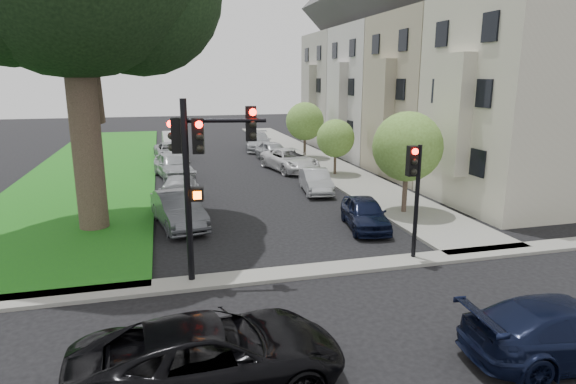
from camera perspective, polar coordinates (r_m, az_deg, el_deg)
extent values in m
plane|color=black|center=(14.09, 5.30, -12.57)|extent=(140.00, 140.00, 0.00)
cube|color=#1B5B18|center=(36.67, -21.68, 2.88)|extent=(8.00, 44.00, 0.12)
cube|color=gray|center=(38.07, 2.57, 4.18)|extent=(3.50, 44.00, 0.12)
cube|color=gray|center=(15.79, 2.80, -9.33)|extent=(60.00, 1.00, 0.12)
cube|color=#B0AA94|center=(26.13, 26.07, 9.53)|extent=(7.00, 7.40, 10.00)
cube|color=#B0AA94|center=(23.85, 18.82, 8.72)|extent=(0.70, 2.20, 5.50)
cube|color=black|center=(23.97, 19.61, 11.08)|extent=(0.08, 3.60, 6.00)
cube|color=#9F9384|center=(32.21, 17.32, 10.76)|extent=(7.00, 7.40, 10.00)
cube|color=#9F9384|center=(30.38, 10.98, 10.04)|extent=(0.70, 2.20, 5.50)
cube|color=black|center=(30.48, 11.59, 11.91)|extent=(0.08, 3.60, 6.00)
cube|color=#AEA194|center=(38.78, 11.41, 11.44)|extent=(7.00, 7.40, 10.00)
cube|color=#AEA194|center=(37.28, 5.95, 10.79)|extent=(0.70, 2.20, 5.50)
cube|color=black|center=(37.36, 6.42, 12.32)|extent=(0.08, 3.60, 6.00)
cube|color=gray|center=(45.65, 7.22, 11.85)|extent=(7.00, 7.40, 10.00)
cube|color=#49494A|center=(46.07, 7.51, 21.18)|extent=(7.00, 7.55, 7.00)
cube|color=gray|center=(44.38, 2.49, 11.26)|extent=(0.70, 2.20, 5.50)
cube|color=black|center=(44.44, 2.88, 12.55)|extent=(0.08, 3.60, 6.00)
cylinder|color=#2F211A|center=(20.83, -22.91, 7.15)|extent=(1.17, 1.17, 8.54)
cylinder|color=#2F211A|center=(22.67, 13.67, 0.19)|extent=(0.22, 0.22, 2.25)
sphere|color=#537C2C|center=(22.31, 13.96, 5.25)|extent=(3.15, 3.15, 3.15)
cylinder|color=#2F211A|center=(30.99, 5.59, 3.51)|extent=(0.17, 0.17, 1.72)
sphere|color=#537C2C|center=(30.77, 5.65, 6.35)|extent=(2.41, 2.41, 2.41)
cylinder|color=#2F211A|center=(37.32, 1.99, 5.52)|extent=(0.21, 0.21, 2.08)
sphere|color=#537C2C|center=(37.11, 2.01, 8.37)|extent=(2.91, 2.91, 2.91)
cylinder|color=black|center=(14.48, -11.81, -0.31)|extent=(0.23, 0.23, 5.59)
cylinder|color=black|center=(14.24, -7.42, 8.40)|extent=(2.35, 0.56, 0.13)
cube|color=black|center=(14.21, -10.62, 6.53)|extent=(0.37, 0.33, 1.02)
cube|color=black|center=(14.37, -4.41, 8.09)|extent=(0.37, 0.33, 1.02)
cube|color=black|center=(14.44, -13.05, 6.53)|extent=(0.33, 0.37, 1.02)
sphere|color=#FF0C05|center=(14.01, -10.63, 7.85)|extent=(0.21, 0.21, 0.21)
sphere|color=black|center=(14.09, -10.51, 5.07)|extent=(0.21, 0.21, 0.21)
cube|color=black|center=(14.50, -10.75, -0.25)|extent=(0.42, 0.33, 0.41)
cube|color=#FF5905|center=(14.35, -10.70, -0.39)|extent=(0.24, 0.03, 0.24)
cylinder|color=black|center=(16.80, 14.99, -1.37)|extent=(0.15, 0.15, 4.01)
cube|color=black|center=(16.37, 14.49, 3.58)|extent=(0.32, 0.28, 1.00)
sphere|color=#FF0C05|center=(16.18, 14.83, 4.66)|extent=(0.21, 0.21, 0.21)
imported|color=black|center=(10.24, -9.14, -18.62)|extent=(5.62, 2.92, 1.51)
imported|color=black|center=(12.73, 30.39, -13.99)|extent=(4.95, 2.32, 1.40)
imported|color=black|center=(20.33, 9.11, -2.48)|extent=(2.16, 4.04, 1.31)
imported|color=#999BA0|center=(26.37, 3.31, 1.31)|extent=(1.85, 4.03, 1.28)
imported|color=silver|center=(32.57, 0.22, 3.83)|extent=(3.41, 5.67, 1.47)
imported|color=#999BA0|center=(36.54, -1.77, 4.86)|extent=(2.36, 4.50, 1.46)
imported|color=#999BA0|center=(41.91, -3.53, 5.99)|extent=(2.87, 5.50, 1.52)
imported|color=#3F4247|center=(20.81, -12.86, -2.05)|extent=(2.37, 4.68, 1.47)
imported|color=#999BA0|center=(24.32, -12.81, 0.02)|extent=(2.40, 4.79, 1.33)
imported|color=#999BA0|center=(31.06, -13.43, 3.12)|extent=(2.74, 5.00, 1.61)
imported|color=#999BA0|center=(37.94, -13.70, 4.70)|extent=(2.71, 4.99, 1.33)
imported|color=silver|center=(44.03, -13.57, 5.99)|extent=(1.75, 4.66, 1.52)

